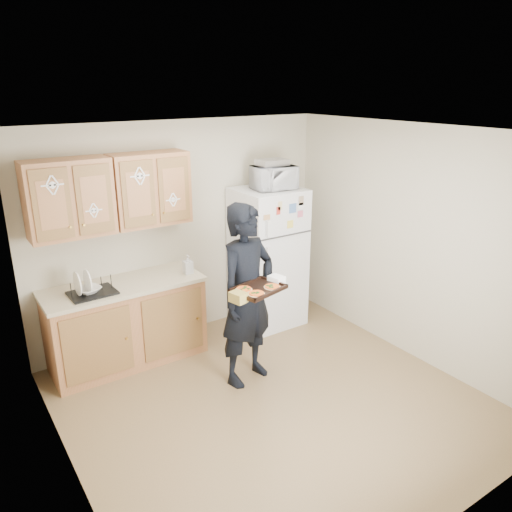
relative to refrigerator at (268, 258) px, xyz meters
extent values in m
plane|color=brown|center=(-0.95, -1.43, -0.85)|extent=(3.60, 3.60, 0.00)
plane|color=silver|center=(-0.95, -1.43, 1.65)|extent=(3.60, 3.60, 0.00)
cube|color=#B9AF96|center=(-0.95, 0.37, 0.40)|extent=(3.60, 0.04, 2.50)
cube|color=#B9AF96|center=(-0.95, -3.23, 0.40)|extent=(3.60, 0.04, 2.50)
cube|color=#B9AF96|center=(-2.75, -1.43, 0.40)|extent=(0.04, 3.60, 2.50)
cube|color=#B9AF96|center=(0.85, -1.43, 0.40)|extent=(0.04, 3.60, 2.50)
cube|color=white|center=(0.00, 0.00, 0.00)|extent=(0.75, 0.70, 1.70)
cube|color=#996435|center=(-1.80, 0.05, -0.42)|extent=(1.60, 0.60, 0.86)
cube|color=#BDAF91|center=(-1.80, 0.05, 0.03)|extent=(1.64, 0.64, 0.04)
cube|color=#996435|center=(-2.20, 0.18, 0.98)|extent=(0.80, 0.33, 0.75)
cube|color=#996435|center=(-1.38, 0.18, 0.98)|extent=(0.80, 0.33, 0.75)
cube|color=gold|center=(0.52, 0.24, -0.69)|extent=(0.20, 0.07, 0.32)
imported|color=black|center=(-0.91, -0.95, 0.07)|extent=(0.75, 0.58, 1.83)
cube|color=black|center=(-0.98, -1.24, 0.25)|extent=(0.52, 0.43, 0.04)
cylinder|color=orange|center=(-1.07, -1.34, 0.27)|extent=(0.15, 0.15, 0.02)
cylinder|color=orange|center=(-0.86, -1.29, 0.27)|extent=(0.15, 0.15, 0.02)
cylinder|color=orange|center=(-1.10, -1.19, 0.27)|extent=(0.15, 0.15, 0.02)
imported|color=white|center=(0.04, -0.05, 0.98)|extent=(0.52, 0.38, 0.27)
cube|color=silver|center=(0.04, -0.02, 1.16)|extent=(0.35, 0.25, 0.07)
cube|color=black|center=(-2.14, -0.03, 0.14)|extent=(0.45, 0.34, 0.18)
imported|color=white|center=(-2.17, -0.03, 0.10)|extent=(0.28, 0.28, 0.06)
imported|color=white|center=(-1.10, -0.05, 0.15)|extent=(0.10, 0.10, 0.21)
camera|label=1|loc=(-3.32, -4.68, 2.02)|focal=35.00mm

